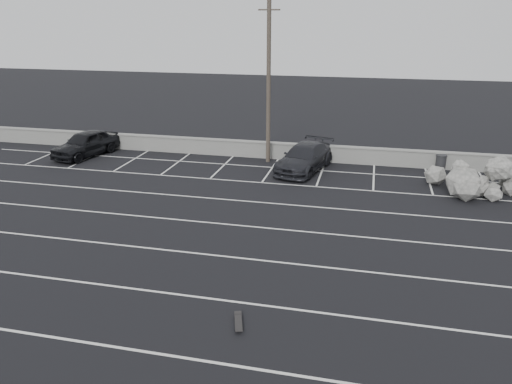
% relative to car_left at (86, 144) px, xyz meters
% --- Properties ---
extents(ground, '(120.00, 120.00, 0.00)m').
position_rel_car_left_xyz_m(ground, '(11.37, -11.82, -0.82)').
color(ground, black).
rests_on(ground, ground).
extents(seawall, '(50.00, 0.45, 1.06)m').
position_rel_car_left_xyz_m(seawall, '(11.37, 2.18, -0.28)').
color(seawall, gray).
rests_on(seawall, ground).
extents(stall_lines, '(36.00, 20.05, 0.01)m').
position_rel_car_left_xyz_m(stall_lines, '(11.29, -7.41, -0.82)').
color(stall_lines, silver).
rests_on(stall_lines, ground).
extents(car_left, '(3.08, 5.17, 1.65)m').
position_rel_car_left_xyz_m(car_left, '(0.00, 0.00, 0.00)').
color(car_left, black).
rests_on(car_left, ground).
extents(car_right, '(3.37, 5.68, 1.54)m').
position_rel_car_left_xyz_m(car_right, '(14.31, 0.06, -0.05)').
color(car_right, black).
rests_on(car_right, ground).
extents(utility_pole, '(1.28, 0.26, 9.64)m').
position_rel_car_left_xyz_m(utility_pole, '(11.83, 1.38, 4.05)').
color(utility_pole, '#4C4238').
rests_on(utility_pole, ground).
extents(trash_bin, '(0.71, 0.71, 0.97)m').
position_rel_car_left_xyz_m(trash_bin, '(22.17, 1.78, -0.33)').
color(trash_bin, '#27282A').
rests_on(trash_bin, ground).
extents(riprap_pile, '(6.38, 4.15, 1.78)m').
position_rel_car_left_xyz_m(riprap_pile, '(24.46, -1.76, -0.18)').
color(riprap_pile, gray).
rests_on(riprap_pile, ground).
extents(skateboard, '(0.46, 0.88, 0.10)m').
position_rel_car_left_xyz_m(skateboard, '(14.59, -16.00, -0.74)').
color(skateboard, black).
rests_on(skateboard, ground).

